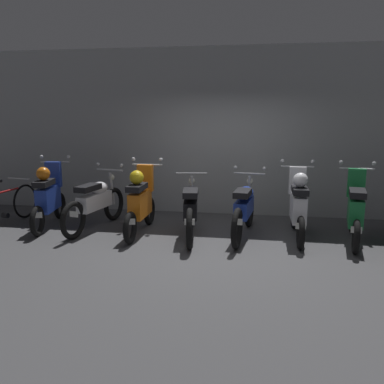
{
  "coord_description": "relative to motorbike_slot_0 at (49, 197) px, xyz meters",
  "views": [
    {
      "loc": [
        0.65,
        -6.12,
        2.1
      ],
      "look_at": [
        -0.45,
        0.58,
        0.75
      ],
      "focal_mm": 37.66,
      "sensor_mm": 36.0,
      "label": 1
    }
  ],
  "objects": [
    {
      "name": "ground_plane",
      "position": [
        3.14,
        -0.62,
        -0.57
      ],
      "size": [
        80.0,
        80.0,
        0.0
      ],
      "primitive_type": "plane",
      "color": "#424244"
    },
    {
      "name": "back_wall",
      "position": [
        3.14,
        1.64,
        1.12
      ],
      "size": [
        16.0,
        0.3,
        3.39
      ],
      "primitive_type": "cube",
      "color": "gray",
      "rests_on": "ground"
    },
    {
      "name": "motorbike_slot_0",
      "position": [
        0.0,
        0.0,
        0.0
      ],
      "size": [
        0.58,
        1.67,
        1.29
      ],
      "color": "black",
      "rests_on": "ground"
    },
    {
      "name": "motorbike_slot_1",
      "position": [
        0.9,
        0.01,
        -0.08
      ],
      "size": [
        0.62,
        1.93,
        1.15
      ],
      "color": "black",
      "rests_on": "ground"
    },
    {
      "name": "motorbike_slot_2",
      "position": [
        1.8,
        -0.13,
        0.0
      ],
      "size": [
        0.59,
        1.68,
        1.29
      ],
      "color": "black",
      "rests_on": "ground"
    },
    {
      "name": "motorbike_slot_3",
      "position": [
        2.69,
        -0.15,
        -0.08
      ],
      "size": [
        0.56,
        1.94,
        1.03
      ],
      "color": "black",
      "rests_on": "ground"
    },
    {
      "name": "motorbike_slot_4",
      "position": [
        3.59,
        -0.02,
        -0.08
      ],
      "size": [
        0.59,
        1.95,
        1.15
      ],
      "color": "black",
      "rests_on": "ground"
    },
    {
      "name": "motorbike_slot_5",
      "position": [
        4.48,
        0.03,
        0.0
      ],
      "size": [
        0.59,
        1.68,
        1.29
      ],
      "color": "black",
      "rests_on": "ground"
    },
    {
      "name": "motorbike_slot_6",
      "position": [
        5.39,
        -0.04,
        -0.04
      ],
      "size": [
        0.58,
        1.67,
        1.29
      ],
      "color": "black",
      "rests_on": "ground"
    },
    {
      "name": "bicycle",
      "position": [
        -0.87,
        -0.01,
        -0.21
      ],
      "size": [
        0.5,
        1.72,
        0.89
      ],
      "color": "black",
      "rests_on": "ground"
    }
  ]
}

